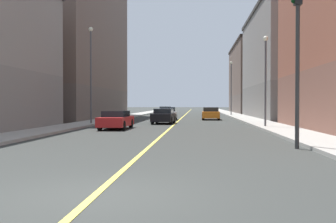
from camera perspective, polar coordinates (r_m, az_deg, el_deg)
ground_plane at (r=7.89m, az=-10.34°, el=-11.65°), size 400.00×400.00×0.00m
sidewalk_left at (r=56.74m, az=9.77°, el=-0.60°), size 2.56×168.00×0.15m
sidewalk_right at (r=57.25m, az=-5.25°, el=-0.57°), size 2.56×168.00×0.15m
lane_center_stripe at (r=56.51m, az=2.22°, el=-0.66°), size 0.16×154.00×0.01m
building_left_mid at (r=51.50m, az=17.34°, el=6.44°), size 9.98×23.76×13.14m
building_left_far at (r=77.13m, az=12.90°, el=4.52°), size 9.98×24.14×12.74m
building_right_midblock at (r=50.79m, az=-13.83°, el=9.52°), size 9.98×26.24×18.40m
traffic_light_left_near at (r=16.47m, az=17.81°, el=9.40°), size 0.40×0.32×6.43m
street_lamp_left_near at (r=29.64m, az=13.63°, el=5.62°), size 0.36×0.36×6.41m
street_lamp_right_near at (r=33.75m, az=-10.85°, el=6.38°), size 0.36×0.36×7.86m
street_lamp_left_far at (r=58.77m, az=8.93°, el=4.02°), size 0.36×0.36×7.66m
car_black at (r=35.14m, az=-0.63°, el=-0.68°), size 1.93×4.21×1.31m
car_green at (r=64.39m, az=-0.38°, el=0.12°), size 2.07×4.25×1.31m
car_orange at (r=44.11m, az=6.09°, el=-0.29°), size 1.99×4.30×1.36m
car_red at (r=27.90m, az=-7.36°, el=-1.18°), size 1.84×4.49×1.25m
car_white at (r=43.15m, az=-0.04°, el=-0.31°), size 1.95×4.54×1.39m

